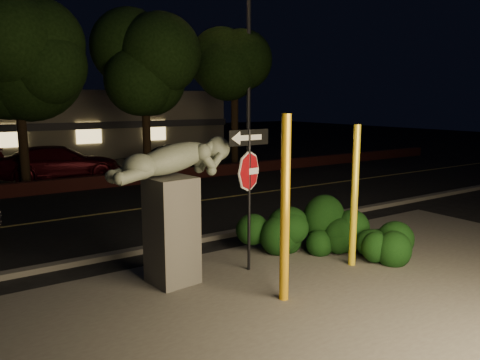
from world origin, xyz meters
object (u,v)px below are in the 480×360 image
Objects in this scene: parked_car_darkred at (60,163)px; parked_car_dark at (179,155)px; yellow_pole_left at (285,210)px; yellow_pole_right at (354,197)px; signpost at (249,172)px; streetlight at (244,48)px; sculpture at (173,196)px.

parked_car_dark is (6.19, 0.93, -0.14)m from parked_car_darkred.
parked_car_dark is (6.02, 16.06, -1.01)m from yellow_pole_left.
yellow_pole_right reaches higher than parked_car_dark.
signpost is at bearing 153.85° from yellow_pole_right.
streetlight is 6.40m from parked_car_dark.
parked_car_dark is at bearing 76.40° from yellow_pole_right.
parked_car_darkred is at bearing 99.50° from yellow_pole_right.
streetlight is at bearing 65.08° from yellow_pole_right.
parked_car_dark is (-2.04, 3.04, -5.25)m from streetlight.
streetlight is 9.91m from parked_car_darkred.
streetlight is (9.26, 11.24, 4.17)m from sculpture.
signpost is at bearing -17.02° from sculpture.
parked_car_darkred is at bearing 75.60° from parked_car_dark.
signpost is at bearing 135.62° from parked_car_dark.
streetlight reaches higher than yellow_pole_right.
signpost reaches higher than parked_car_darkred.
streetlight is 2.31× the size of parked_car_dark.
signpost reaches higher than parked_car_dark.
parked_car_dark is at bearing 69.45° from yellow_pole_left.
yellow_pole_left is 0.33× the size of streetlight.
sculpture is (-1.52, 0.27, -0.35)m from signpost.
parked_car_darkred is at bearing -177.36° from streetlight.
signpost is at bearing 78.07° from yellow_pole_left.
signpost is 15.69m from parked_car_dark.
yellow_pole_right reaches higher than signpost.
yellow_pole_right is at bearing 143.42° from parked_car_dark.
parked_car_dark is (7.22, 14.28, -1.08)m from sculpture.
signpost is 1.58m from sculpture.
yellow_pole_left is at bearing -170.40° from parked_car_darkred.
yellow_pole_left reaches higher than sculpture.
sculpture is at bearing -175.46° from parked_car_darkred.
yellow_pole_right is at bearing 13.59° from yellow_pole_left.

